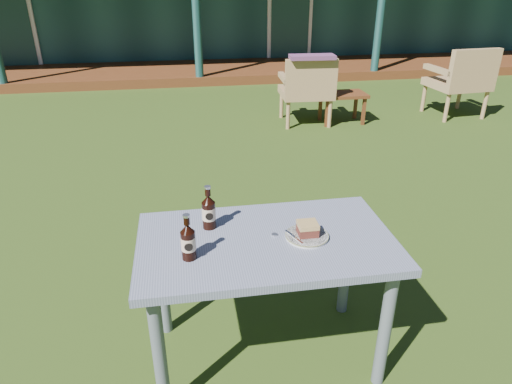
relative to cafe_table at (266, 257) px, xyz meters
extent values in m
plane|color=#334916|center=(0.00, 1.60, -0.62)|extent=(80.00, 80.00, 0.00)
cube|color=#5A2E16|center=(0.00, 7.20, -0.54)|extent=(15.00, 1.80, 0.16)
cylinder|color=#194341|center=(0.00, 6.40, 0.61)|extent=(0.14, 0.14, 2.45)
cylinder|color=#194341|center=(3.25, 6.40, 0.61)|extent=(0.14, 0.14, 2.45)
cube|color=white|center=(-3.50, 8.08, 0.38)|extent=(0.95, 0.06, 2.00)
cube|color=#193D38|center=(-3.50, 8.05, 0.38)|extent=(0.80, 0.04, 1.85)
cube|color=white|center=(2.00, 8.08, 0.38)|extent=(0.95, 0.06, 2.00)
cube|color=#193D38|center=(2.00, 8.05, 0.38)|extent=(0.80, 0.04, 1.85)
cube|color=slate|center=(0.00, 0.00, 0.08)|extent=(1.20, 0.70, 0.04)
cylinder|color=slate|center=(-0.52, -0.27, -0.28)|extent=(0.06, 0.06, 0.68)
cylinder|color=slate|center=(0.52, -0.27, -0.28)|extent=(0.06, 0.06, 0.68)
cylinder|color=slate|center=(-0.52, 0.27, -0.28)|extent=(0.06, 0.06, 0.68)
cylinder|color=slate|center=(0.52, 0.27, -0.28)|extent=(0.06, 0.06, 0.68)
cylinder|color=silver|center=(0.19, -0.02, 0.11)|extent=(0.20, 0.20, 0.01)
cylinder|color=olive|center=(0.19, -0.02, 0.11)|extent=(0.20, 0.20, 0.00)
cube|color=#51221A|center=(0.19, -0.01, 0.14)|extent=(0.09, 0.08, 0.04)
cube|color=tan|center=(0.19, -0.01, 0.17)|extent=(0.09, 0.09, 0.02)
cube|color=silver|center=(0.13, -0.03, 0.12)|extent=(0.06, 0.13, 0.00)
cylinder|color=black|center=(-0.26, 0.15, 0.17)|extent=(0.06, 0.06, 0.14)
cone|color=black|center=(-0.26, 0.15, 0.26)|extent=(0.06, 0.06, 0.04)
cylinder|color=black|center=(-0.26, 0.15, 0.29)|extent=(0.03, 0.03, 0.04)
cylinder|color=silver|center=(-0.26, 0.15, 0.32)|extent=(0.03, 0.03, 0.01)
cylinder|color=beige|center=(-0.26, 0.15, 0.18)|extent=(0.07, 0.07, 0.06)
cylinder|color=black|center=(-0.26, 0.12, 0.18)|extent=(0.04, 0.00, 0.04)
cylinder|color=black|center=(-0.36, -0.10, 0.17)|extent=(0.06, 0.06, 0.13)
cone|color=black|center=(-0.36, -0.10, 0.25)|extent=(0.06, 0.06, 0.04)
cylinder|color=black|center=(-0.36, -0.10, 0.29)|extent=(0.03, 0.03, 0.04)
cylinder|color=silver|center=(-0.36, -0.10, 0.31)|extent=(0.03, 0.03, 0.01)
cylinder|color=beige|center=(-0.36, -0.10, 0.18)|extent=(0.06, 0.06, 0.06)
cylinder|color=black|center=(-0.36, -0.13, 0.18)|extent=(0.04, 0.00, 0.04)
cylinder|color=silver|center=(0.04, 0.02, 0.11)|extent=(0.03, 0.03, 0.01)
cube|color=tan|center=(1.27, 3.98, -0.21)|extent=(0.68, 0.64, 0.09)
cube|color=tan|center=(1.26, 3.72, 0.05)|extent=(0.65, 0.11, 0.43)
cube|color=tan|center=(1.56, 3.99, -0.02)|extent=(0.10, 0.57, 0.06)
cube|color=tan|center=(0.98, 4.02, -0.02)|extent=(0.10, 0.57, 0.06)
cylinder|color=tan|center=(1.56, 4.22, -0.44)|extent=(0.05, 0.05, 0.36)
cylinder|color=tan|center=(1.01, 4.25, -0.44)|extent=(0.05, 0.05, 0.36)
cylinder|color=tan|center=(1.53, 3.72, -0.44)|extent=(0.05, 0.05, 0.36)
cylinder|color=tan|center=(0.99, 3.74, -0.44)|extent=(0.05, 0.05, 0.36)
cube|color=tan|center=(3.42, 3.98, -0.18)|extent=(0.75, 0.71, 0.10)
cube|color=tan|center=(3.44, 3.70, 0.10)|extent=(0.70, 0.15, 0.46)
cube|color=tan|center=(3.73, 4.03, 0.02)|extent=(0.13, 0.62, 0.07)
cube|color=tan|center=(3.11, 3.98, 0.02)|extent=(0.13, 0.62, 0.07)
cylinder|color=tan|center=(3.69, 4.28, -0.42)|extent=(0.05, 0.05, 0.39)
cylinder|color=tan|center=(3.10, 4.23, -0.42)|extent=(0.05, 0.05, 0.39)
cylinder|color=tan|center=(3.74, 3.73, -0.42)|extent=(0.05, 0.05, 0.39)
cylinder|color=tan|center=(3.15, 3.69, -0.42)|extent=(0.05, 0.05, 0.39)
cube|color=#6C3B64|center=(1.26, 3.72, 0.28)|extent=(0.56, 0.25, 0.05)
cube|color=#5A2E16|center=(1.75, 3.90, -0.24)|extent=(0.60, 0.40, 0.04)
cube|color=#5A2E16|center=(1.50, 3.75, -0.44)|extent=(0.04, 0.04, 0.36)
cube|color=#5A2E16|center=(2.00, 3.75, -0.44)|extent=(0.04, 0.04, 0.36)
cube|color=#5A2E16|center=(1.50, 4.05, -0.44)|extent=(0.04, 0.04, 0.36)
cube|color=#5A2E16|center=(2.00, 4.05, -0.44)|extent=(0.04, 0.04, 0.36)
camera|label=1|loc=(-0.34, -1.79, 1.23)|focal=32.00mm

